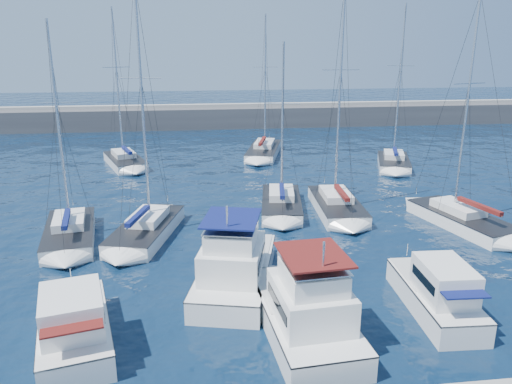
{
  "coord_description": "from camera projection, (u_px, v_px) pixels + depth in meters",
  "views": [
    {
      "loc": [
        -4.81,
        -24.37,
        12.67
      ],
      "look_at": [
        -0.9,
        7.14,
        3.0
      ],
      "focal_mm": 35.0,
      "sensor_mm": 36.0,
      "label": 1
    }
  ],
  "objects": [
    {
      "name": "motor_yacht_port_inner",
      "position": [
        235.0,
        268.0,
        26.34
      ],
      "size": [
        5.5,
        9.28,
        4.69
      ],
      "rotation": [
        0.0,
        0.0,
        -0.24
      ],
      "color": "silver",
      "rests_on": "ground"
    },
    {
      "name": "sailboat_back_b",
      "position": [
        264.0,
        151.0,
        57.37
      ],
      "size": [
        5.49,
        9.98,
        15.8
      ],
      "rotation": [
        0.0,
        0.0,
        -0.26
      ],
      "color": "silver",
      "rests_on": "ground"
    },
    {
      "name": "sailboat_mid_c",
      "position": [
        281.0,
        204.0,
        38.74
      ],
      "size": [
        4.1,
        8.12,
        12.96
      ],
      "rotation": [
        0.0,
        0.0,
        -0.15
      ],
      "color": "silver",
      "rests_on": "ground"
    },
    {
      "name": "breakwater",
      "position": [
        226.0,
        119.0,
        76.46
      ],
      "size": [
        160.0,
        6.0,
        4.45
      ],
      "color": "#424244",
      "rests_on": "ground"
    },
    {
      "name": "motor_yacht_stbd_inner",
      "position": [
        305.0,
        312.0,
        22.13
      ],
      "size": [
        4.19,
        8.69,
        4.69
      ],
      "rotation": [
        0.0,
        0.0,
        0.08
      ],
      "color": "silver",
      "rests_on": "ground"
    },
    {
      "name": "motor_yacht_port_outer",
      "position": [
        74.0,
        327.0,
        21.3
      ],
      "size": [
        4.38,
        7.19,
        3.2
      ],
      "rotation": [
        0.0,
        0.0,
        0.24
      ],
      "color": "silver",
      "rests_on": "ground"
    },
    {
      "name": "ground",
      "position": [
        288.0,
        281.0,
        27.4
      ],
      "size": [
        220.0,
        220.0,
        0.0
      ],
      "primitive_type": "plane",
      "color": "black",
      "rests_on": "ground"
    },
    {
      "name": "sailboat_mid_b",
      "position": [
        146.0,
        229.0,
        33.49
      ],
      "size": [
        5.0,
        8.6,
        16.72
      ],
      "rotation": [
        0.0,
        0.0,
        -0.25
      ],
      "color": "silver",
      "rests_on": "ground"
    },
    {
      "name": "sailboat_mid_d",
      "position": [
        337.0,
        205.0,
        38.35
      ],
      "size": [
        3.61,
        8.28,
        17.11
      ],
      "rotation": [
        0.0,
        0.0,
        -0.06
      ],
      "color": "silver",
      "rests_on": "ground"
    },
    {
      "name": "sailboat_back_a",
      "position": [
        125.0,
        161.0,
        52.41
      ],
      "size": [
        5.47,
        8.34,
        16.2
      ],
      "rotation": [
        0.0,
        0.0,
        0.34
      ],
      "color": "silver",
      "rests_on": "ground"
    },
    {
      "name": "sailboat_mid_a",
      "position": [
        70.0,
        233.0,
        32.86
      ],
      "size": [
        4.28,
        8.17,
        14.29
      ],
      "rotation": [
        0.0,
        0.0,
        0.16
      ],
      "color": "silver",
      "rests_on": "ground"
    },
    {
      "name": "sailboat_mid_e",
      "position": [
        462.0,
        219.0,
        35.34
      ],
      "size": [
        5.07,
        8.87,
        15.92
      ],
      "rotation": [
        0.0,
        0.0,
        0.25
      ],
      "color": "silver",
      "rests_on": "ground"
    },
    {
      "name": "motor_yacht_stbd_outer",
      "position": [
        437.0,
        295.0,
        23.99
      ],
      "size": [
        2.76,
        6.93,
        3.2
      ],
      "rotation": [
        0.0,
        0.0,
        -0.04
      ],
      "color": "silver",
      "rests_on": "ground"
    },
    {
      "name": "sailboat_back_c",
      "position": [
        394.0,
        162.0,
        51.85
      ],
      "size": [
        5.24,
        7.91,
        16.5
      ],
      "rotation": [
        0.0,
        0.0,
        -0.33
      ],
      "color": "silver",
      "rests_on": "ground"
    }
  ]
}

